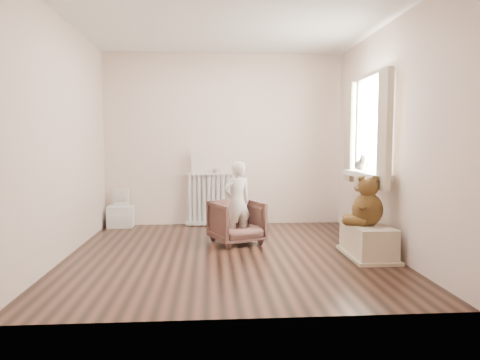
{
  "coord_description": "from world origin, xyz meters",
  "views": [
    {
      "loc": [
        -0.21,
        -4.75,
        1.26
      ],
      "look_at": [
        0.15,
        0.45,
        0.8
      ],
      "focal_mm": 32.0,
      "sensor_mm": 36.0,
      "label": 1
    }
  ],
  "objects": [
    {
      "name": "ceiling",
      "position": [
        0.0,
        0.0,
        2.6
      ],
      "size": [
        3.6,
        3.6,
        0.01
      ],
      "primitive_type": "cube",
      "color": "white",
      "rests_on": "ground"
    },
    {
      "name": "front_wall",
      "position": [
        0.0,
        -1.8,
        1.3
      ],
      "size": [
        3.6,
        0.02,
        2.6
      ],
      "primitive_type": "cube",
      "color": "#EFE4CC",
      "rests_on": "ground"
    },
    {
      "name": "plush_cat",
      "position": [
        1.66,
        0.42,
        1.0
      ],
      "size": [
        0.19,
        0.27,
        0.21
      ],
      "primitive_type": null,
      "rotation": [
        0.0,
        0.0,
        0.14
      ],
      "color": "slate",
      "rests_on": "window_sill"
    },
    {
      "name": "back_wall",
      "position": [
        0.0,
        1.8,
        1.3
      ],
      "size": [
        3.6,
        0.02,
        2.6
      ],
      "primitive_type": "cube",
      "color": "#EFE4CC",
      "rests_on": "ground"
    },
    {
      "name": "window",
      "position": [
        1.76,
        0.3,
        1.45
      ],
      "size": [
        0.03,
        0.9,
        1.1
      ],
      "primitive_type": "cube",
      "color": "white",
      "rests_on": "right_wall"
    },
    {
      "name": "curtain_left",
      "position": [
        1.65,
        -0.27,
        1.39
      ],
      "size": [
        0.06,
        0.26,
        1.3
      ],
      "primitive_type": "cube",
      "color": "beige",
      "rests_on": "right_wall"
    },
    {
      "name": "floor",
      "position": [
        0.0,
        0.0,
        0.0
      ],
      "size": [
        3.6,
        3.6,
        0.01
      ],
      "primitive_type": "cube",
      "color": "black",
      "rests_on": "ground"
    },
    {
      "name": "armchair",
      "position": [
        0.11,
        0.51,
        0.27
      ],
      "size": [
        0.76,
        0.77,
        0.53
      ],
      "primitive_type": "imported",
      "rotation": [
        0.0,
        0.0,
        0.41
      ],
      "color": "#53332C",
      "rests_on": "floor"
    },
    {
      "name": "toy_vanity",
      "position": [
        -1.55,
        1.65,
        0.28
      ],
      "size": [
        0.37,
        0.26,
        0.57
      ],
      "primitive_type": "cube",
      "color": "silver",
      "rests_on": "floor"
    },
    {
      "name": "paper_doll",
      "position": [
        -0.39,
        1.68,
        0.97
      ],
      "size": [
        0.2,
        0.02,
        0.34
      ],
      "primitive_type": "cube",
      "color": "beige",
      "rests_on": "radiator"
    },
    {
      "name": "radiator",
      "position": [
        -0.2,
        1.68,
        0.39
      ],
      "size": [
        0.76,
        0.14,
        0.8
      ],
      "primitive_type": "cube",
      "color": "silver",
      "rests_on": "floor"
    },
    {
      "name": "tin_a",
      "position": [
        -0.12,
        1.68,
        0.83
      ],
      "size": [
        0.11,
        0.11,
        0.06
      ],
      "primitive_type": "cylinder",
      "color": "#A59E8C",
      "rests_on": "radiator"
    },
    {
      "name": "left_wall",
      "position": [
        -1.8,
        0.0,
        1.3
      ],
      "size": [
        0.02,
        3.6,
        2.6
      ],
      "primitive_type": "cube",
      "color": "#EFE4CC",
      "rests_on": "ground"
    },
    {
      "name": "curtain_right",
      "position": [
        1.65,
        0.87,
        1.39
      ],
      "size": [
        0.06,
        0.26,
        1.3
      ],
      "primitive_type": "cube",
      "color": "beige",
      "rests_on": "right_wall"
    },
    {
      "name": "child",
      "position": [
        0.11,
        0.46,
        0.52
      ],
      "size": [
        0.43,
        0.37,
        1.01
      ],
      "primitive_type": "imported",
      "rotation": [
        0.0,
        0.0,
        3.55
      ],
      "color": "white",
      "rests_on": "armchair"
    },
    {
      "name": "teddy_bear",
      "position": [
        1.5,
        -0.24,
        0.67
      ],
      "size": [
        0.53,
        0.47,
        0.53
      ],
      "primitive_type": null,
      "rotation": [
        0.0,
        0.0,
        -0.37
      ],
      "color": "#3D2710",
      "rests_on": "toy_bench"
    },
    {
      "name": "right_wall",
      "position": [
        1.8,
        0.0,
        1.3
      ],
      "size": [
        0.02,
        3.6,
        2.6
      ],
      "primitive_type": "cube",
      "color": "#EFE4CC",
      "rests_on": "ground"
    },
    {
      "name": "toy_bench",
      "position": [
        1.52,
        -0.22,
        0.2
      ],
      "size": [
        0.4,
        0.76,
        0.36
      ],
      "primitive_type": "cube",
      "color": "beige",
      "rests_on": "floor"
    },
    {
      "name": "window_sill",
      "position": [
        1.67,
        0.3,
        0.87
      ],
      "size": [
        0.22,
        1.1,
        0.06
      ],
      "primitive_type": "cube",
      "color": "silver",
      "rests_on": "right_wall"
    }
  ]
}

